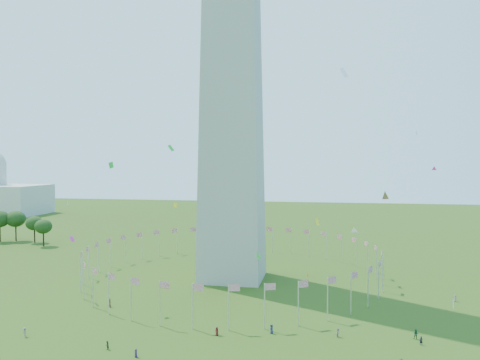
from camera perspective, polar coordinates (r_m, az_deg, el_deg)
name	(u,v)px	position (r m, az deg, el deg)	size (l,w,h in m)	color
ground	(177,350)	(86.50, -7.69, -19.82)	(600.00, 600.00, 0.00)	#26420F
flag_ring	(233,262)	(131.67, -0.92, -10.00)	(80.24, 80.24, 9.00)	silver
crowd	(252,355)	(81.57, 1.46, -20.54)	(105.03, 79.02, 1.93)	#1E2446
kites_aloft	(253,214)	(105.42, 1.62, -4.19)	(127.34, 80.10, 40.19)	green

